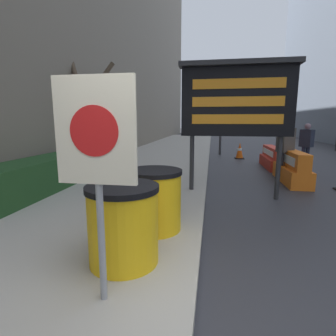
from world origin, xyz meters
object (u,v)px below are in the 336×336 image
(traffic_light_near_curb, at_px, (222,97))
(barrel_drum_foreground, at_px, (123,224))
(barrel_drum_middle, at_px, (154,200))
(warning_sign, at_px, (96,148))
(jersey_barrier_red_striped, at_px, (273,158))
(traffic_cone_mid, at_px, (240,151))
(pedestrian_passerby, at_px, (306,142))
(pedestrian_worker, at_px, (285,145))
(jersey_barrier_orange_near, at_px, (292,168))
(message_board, at_px, (237,101))

(traffic_light_near_curb, bearing_deg, barrel_drum_foreground, -97.11)
(barrel_drum_middle, relative_size, warning_sign, 0.46)
(barrel_drum_foreground, bearing_deg, jersey_barrier_red_striped, 66.98)
(traffic_cone_mid, distance_m, traffic_light_near_curb, 2.92)
(jersey_barrier_red_striped, relative_size, traffic_cone_mid, 2.85)
(barrel_drum_middle, height_order, pedestrian_passerby, pedestrian_passerby)
(barrel_drum_middle, distance_m, jersey_barrier_red_striped, 7.17)
(barrel_drum_foreground, relative_size, pedestrian_worker, 0.51)
(jersey_barrier_orange_near, xyz_separation_m, jersey_barrier_red_striped, (-0.00, 2.38, -0.06))
(warning_sign, height_order, pedestrian_worker, warning_sign)
(warning_sign, bearing_deg, jersey_barrier_red_striped, 68.81)
(traffic_cone_mid, height_order, pedestrian_passerby, pedestrian_passerby)
(barrel_drum_foreground, xyz_separation_m, pedestrian_passerby, (4.28, 7.49, 0.37))
(barrel_drum_foreground, distance_m, pedestrian_passerby, 8.63)
(barrel_drum_middle, height_order, message_board, message_board)
(barrel_drum_middle, relative_size, pedestrian_worker, 0.51)
(barrel_drum_foreground, distance_m, traffic_cone_mid, 9.87)
(pedestrian_worker, xyz_separation_m, pedestrian_passerby, (1.31, 2.30, -0.07))
(barrel_drum_middle, relative_size, traffic_cone_mid, 1.20)
(traffic_cone_mid, xyz_separation_m, pedestrian_passerby, (2.08, -2.13, 0.59))
(traffic_cone_mid, bearing_deg, message_board, -96.87)
(jersey_barrier_red_striped, bearing_deg, warning_sign, -111.19)
(warning_sign, relative_size, traffic_light_near_curb, 0.48)
(jersey_barrier_red_striped, bearing_deg, traffic_light_near_curb, 117.81)
(jersey_barrier_orange_near, relative_size, pedestrian_worker, 1.15)
(message_board, relative_size, pedestrian_passerby, 1.81)
(warning_sign, xyz_separation_m, pedestrian_passerby, (4.25, 8.13, -0.53))
(traffic_light_near_curb, bearing_deg, warning_sign, -96.58)
(jersey_barrier_orange_near, relative_size, traffic_light_near_curb, 0.51)
(barrel_drum_middle, xyz_separation_m, warning_sign, (-0.12, -1.59, 0.90))
(warning_sign, bearing_deg, barrel_drum_foreground, 92.39)
(warning_sign, distance_m, jersey_barrier_red_striped, 8.75)
(jersey_barrier_orange_near, distance_m, traffic_light_near_curb, 6.56)
(warning_sign, bearing_deg, barrel_drum_middle, 85.86)
(barrel_drum_middle, relative_size, jersey_barrier_red_striped, 0.42)
(message_board, bearing_deg, warning_sign, -109.74)
(jersey_barrier_red_striped, distance_m, pedestrian_passerby, 1.28)
(message_board, xyz_separation_m, traffic_light_near_curb, (-0.08, 7.60, 0.74))
(message_board, bearing_deg, jersey_barrier_red_striped, 67.49)
(message_board, distance_m, jersey_barrier_orange_near, 3.03)
(warning_sign, relative_size, traffic_cone_mid, 2.59)
(traffic_light_near_curb, distance_m, pedestrian_worker, 6.19)
(traffic_light_near_curb, bearing_deg, pedestrian_worker, -74.11)
(barrel_drum_foreground, height_order, warning_sign, warning_sign)
(pedestrian_passerby, bearing_deg, jersey_barrier_orange_near, 114.72)
(pedestrian_worker, bearing_deg, barrel_drum_middle, 20.07)
(traffic_light_near_curb, relative_size, pedestrian_passerby, 2.45)
(jersey_barrier_red_striped, distance_m, pedestrian_worker, 2.37)
(barrel_drum_foreground, height_order, barrel_drum_middle, same)
(pedestrian_passerby, bearing_deg, message_board, 105.46)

